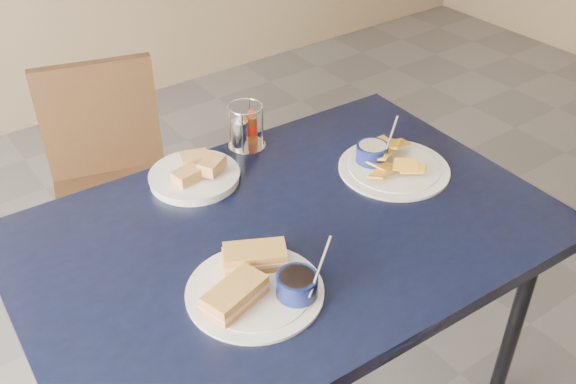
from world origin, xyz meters
TOP-DOWN VIEW (x-y plane):
  - dining_table at (-0.18, 0.22)m, footprint 1.33×0.92m
  - chair_far at (-0.32, 1.12)m, footprint 0.49×0.48m
  - sandwich_plate at (-0.36, 0.08)m, footprint 0.32×0.30m
  - plantain_plate at (0.20, 0.27)m, footprint 0.31×0.31m
  - bread_basket at (-0.26, 0.53)m, footprint 0.24×0.24m
  - condiment_caddy at (-0.06, 0.59)m, footprint 0.11×0.11m

SIDE VIEW (x-z plane):
  - chair_far at x=-0.32m, z-range 0.06..0.91m
  - dining_table at x=-0.18m, z-range 0.31..1.06m
  - plantain_plate at x=0.20m, z-range 0.71..0.83m
  - bread_basket at x=-0.26m, z-range 0.73..0.80m
  - sandwich_plate at x=-0.36m, z-range 0.71..0.83m
  - condiment_caddy at x=-0.06m, z-range 0.74..0.87m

